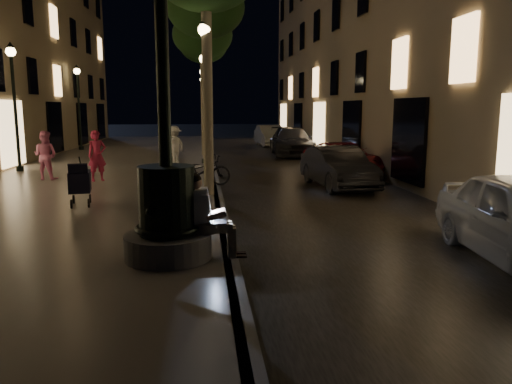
{
  "coord_description": "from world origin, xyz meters",
  "views": [
    {
      "loc": [
        -0.43,
        -5.89,
        2.6
      ],
      "look_at": [
        0.54,
        3.0,
        1.09
      ],
      "focal_mm": 35.0,
      "sensor_mm": 36.0,
      "label": 1
    }
  ],
  "objects": [
    {
      "name": "ground",
      "position": [
        0.0,
        15.0,
        0.0
      ],
      "size": [
        120.0,
        120.0,
        0.0
      ],
      "primitive_type": "plane",
      "color": "black",
      "rests_on": "ground"
    },
    {
      "name": "cobble_lane",
      "position": [
        3.0,
        15.0,
        0.01
      ],
      "size": [
        6.0,
        45.0,
        0.02
      ],
      "primitive_type": "cube",
      "color": "black",
      "rests_on": "ground"
    },
    {
      "name": "promenade",
      "position": [
        -4.0,
        15.0,
        0.1
      ],
      "size": [
        8.0,
        45.0,
        0.2
      ],
      "primitive_type": "cube",
      "color": "#645E58",
      "rests_on": "ground"
    },
    {
      "name": "curb_strip",
      "position": [
        0.0,
        15.0,
        0.1
      ],
      "size": [
        0.25,
        45.0,
        0.2
      ],
      "primitive_type": "cube",
      "color": "#59595B",
      "rests_on": "ground"
    },
    {
      "name": "building_right",
      "position": [
        10.0,
        18.0,
        7.5
      ],
      "size": [
        8.0,
        36.0,
        15.0
      ],
      "primitive_type": "cube",
      "color": "#746548",
      "rests_on": "ground"
    },
    {
      "name": "fountain_lamppost",
      "position": [
        -1.0,
        2.0,
        1.21
      ],
      "size": [
        1.4,
        1.4,
        5.21
      ],
      "color": "#59595B",
      "rests_on": "promenade"
    },
    {
      "name": "seated_man_laptop",
      "position": [
        -0.39,
        2.0,
        0.93
      ],
      "size": [
        1.01,
        0.34,
        1.38
      ],
      "color": "gray",
      "rests_on": "promenade"
    },
    {
      "name": "tree_second",
      "position": [
        -0.2,
        14.0,
        6.33
      ],
      "size": [
        3.0,
        3.0,
        7.4
      ],
      "color": "#6B604C",
      "rests_on": "promenade"
    },
    {
      "name": "tree_third",
      "position": [
        -0.3,
        20.0,
        6.14
      ],
      "size": [
        3.0,
        3.0,
        7.2
      ],
      "color": "#6B604C",
      "rests_on": "promenade"
    },
    {
      "name": "tree_far",
      "position": [
        -0.22,
        26.0,
        6.43
      ],
      "size": [
        3.0,
        3.0,
        7.5
      ],
      "color": "#6B604C",
      "rests_on": "promenade"
    },
    {
      "name": "lamp_curb_a",
      "position": [
        -0.3,
        8.0,
        3.24
      ],
      "size": [
        0.36,
        0.36,
        4.81
      ],
      "color": "black",
      "rests_on": "promenade"
    },
    {
      "name": "lamp_curb_b",
      "position": [
        -0.3,
        16.0,
        3.24
      ],
      "size": [
        0.36,
        0.36,
        4.81
      ],
      "color": "black",
      "rests_on": "promenade"
    },
    {
      "name": "lamp_curb_c",
      "position": [
        -0.3,
        24.0,
        3.24
      ],
      "size": [
        0.36,
        0.36,
        4.81
      ],
      "color": "black",
      "rests_on": "promenade"
    },
    {
      "name": "lamp_curb_d",
      "position": [
        -0.3,
        32.0,
        3.24
      ],
      "size": [
        0.36,
        0.36,
        4.81
      ],
      "color": "black",
      "rests_on": "promenade"
    },
    {
      "name": "lamp_left_b",
      "position": [
        -7.4,
        14.0,
        3.24
      ],
      "size": [
        0.36,
        0.36,
        4.81
      ],
      "color": "black",
      "rests_on": "promenade"
    },
    {
      "name": "lamp_left_c",
      "position": [
        -7.4,
        24.0,
        3.24
      ],
      "size": [
        0.36,
        0.36,
        4.81
      ],
      "color": "black",
      "rests_on": "promenade"
    },
    {
      "name": "stroller",
      "position": [
        -3.44,
        6.65,
        0.8
      ],
      "size": [
        0.62,
        1.19,
        1.2
      ],
      "rotation": [
        0.0,
        0.0,
        0.16
      ],
      "color": "black",
      "rests_on": "promenade"
    },
    {
      "name": "car_second",
      "position": [
        4.0,
        9.97,
        0.68
      ],
      "size": [
        1.75,
        4.2,
        1.35
      ],
      "primitive_type": "imported",
      "rotation": [
        0.0,
        0.0,
        0.08
      ],
      "color": "black",
      "rests_on": "ground"
    },
    {
      "name": "car_third",
      "position": [
        5.0,
        13.0,
        0.64
      ],
      "size": [
        2.46,
        4.74,
        1.28
      ],
      "primitive_type": "imported",
      "rotation": [
        0.0,
        0.0,
        0.08
      ],
      "color": "maroon",
      "rests_on": "ground"
    },
    {
      "name": "car_rear",
      "position": [
        4.51,
        21.37,
        0.76
      ],
      "size": [
        2.43,
        5.36,
        1.52
      ],
      "primitive_type": "imported",
      "rotation": [
        0.0,
        0.0,
        -0.06
      ],
      "color": "#2C2B30",
      "rests_on": "ground"
    },
    {
      "name": "car_fifth",
      "position": [
        4.19,
        27.85,
        0.71
      ],
      "size": [
        1.78,
        4.41,
        1.42
      ],
      "primitive_type": "imported",
      "rotation": [
        0.0,
        0.0,
        0.06
      ],
      "color": "#A2A39E",
      "rests_on": "ground"
    },
    {
      "name": "pedestrian_red",
      "position": [
        -3.88,
        10.99,
        1.04
      ],
      "size": [
        0.73,
        0.64,
        1.67
      ],
      "primitive_type": "imported",
      "rotation": [
        0.0,
        0.0,
        0.49
      ],
      "color": "#AF2344",
      "rests_on": "promenade"
    },
    {
      "name": "pedestrian_pink",
      "position": [
        -5.67,
        11.49,
        1.02
      ],
      "size": [
        0.93,
        0.8,
        1.64
      ],
      "primitive_type": "imported",
      "rotation": [
        0.0,
        0.0,
        2.89
      ],
      "color": "pink",
      "rests_on": "promenade"
    },
    {
      "name": "pedestrian_white",
      "position": [
        -1.58,
        15.22,
        1.03
      ],
      "size": [
        1.19,
        1.21,
        1.67
      ],
      "primitive_type": "imported",
      "rotation": [
        0.0,
        0.0,
        3.96
      ],
      "color": "white",
      "rests_on": "promenade"
    },
    {
      "name": "bicycle",
      "position": [
        -0.45,
        9.39,
        0.69
      ],
      "size": [
        1.96,
        1.15,
        0.97
      ],
      "primitive_type": "imported",
      "rotation": [
        0.0,
        0.0,
        1.86
      ],
      "color": "black",
      "rests_on": "promenade"
    }
  ]
}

